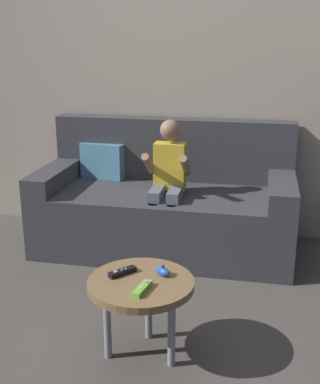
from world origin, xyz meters
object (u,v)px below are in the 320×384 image
couch (165,205)px  game_remote_lime_far_corner (142,288)px  coffee_table (141,289)px  game_remote_black_near_edge (122,272)px  nunchuk_blue (163,271)px  person_seated_on_couch (168,181)px

couch → game_remote_lime_far_corner: bearing=-82.8°
coffee_table → game_remote_lime_far_corner: game_remote_lime_far_corner is taller
game_remote_black_near_edge → game_remote_lime_far_corner: size_ratio=0.89×
coffee_table → game_remote_lime_far_corner: bearing=-72.5°
couch → game_remote_black_near_edge: bearing=-87.8°
game_remote_lime_far_corner → nunchuk_blue: bearing=71.6°
game_remote_black_near_edge → game_remote_lime_far_corner: bearing=-46.3°
person_seated_on_couch → nunchuk_blue: size_ratio=9.76×
person_seated_on_couch → game_remote_lime_far_corner: person_seated_on_couch is taller
coffee_table → game_remote_black_near_edge: (-0.10, 0.04, 0.06)m
game_remote_black_near_edge → couch: bearing=92.2°
person_seated_on_couch → nunchuk_blue: bearing=-80.3°
game_remote_lime_far_corner → coffee_table: bearing=107.5°
person_seated_on_couch → game_remote_black_near_edge: bearing=-90.2°
couch → game_remote_lime_far_corner: 1.43m
nunchuk_blue → game_remote_lime_far_corner: 0.18m
nunchuk_blue → game_remote_lime_far_corner: (-0.06, -0.17, -0.01)m
couch → nunchuk_blue: (0.23, -1.24, 0.11)m
person_seated_on_couch → coffee_table: bearing=-85.2°
couch → nunchuk_blue: bearing=-79.3°
couch → nunchuk_blue: size_ratio=18.38×
game_remote_black_near_edge → game_remote_lime_far_corner: same height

